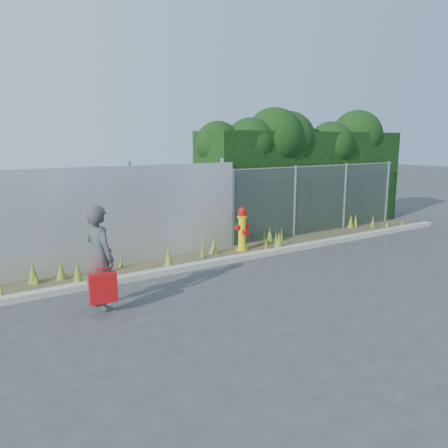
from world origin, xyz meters
name	(u,v)px	position (x,y,z in m)	size (l,w,h in m)	color
ground	(277,284)	(0.00, 0.00, 0.00)	(80.00, 80.00, 0.00)	#393A3C
curb	(225,260)	(0.00, 1.80, 0.06)	(16.00, 0.22, 0.12)	#ACA79B
weed_strip	(205,253)	(-0.18, 2.42, 0.13)	(16.00, 1.21, 0.53)	#494229
corrugated_fence	(61,222)	(-3.25, 3.01, 1.10)	(8.50, 0.21, 2.30)	silver
chainlink_fence	(321,199)	(4.25, 3.00, 1.03)	(6.50, 0.07, 2.05)	gray
hedge	(303,163)	(4.43, 3.98, 2.03)	(7.43, 1.88, 3.76)	black
fire_hydrant	(242,229)	(0.96, 2.47, 0.55)	(0.38, 0.34, 1.14)	yellow
woman	(100,258)	(-3.21, 0.69, 0.87)	(0.63, 0.41, 1.73)	#0F615F
red_tote_bag	(103,288)	(-3.28, 0.39, 0.45)	(0.43, 0.16, 0.56)	#9E0E09
black_shoulder_bag	(102,252)	(-3.12, 0.83, 0.93)	(0.21, 0.09, 0.16)	black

